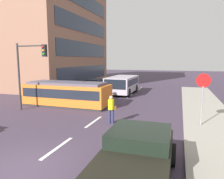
{
  "coord_description": "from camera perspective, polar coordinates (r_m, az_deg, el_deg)",
  "views": [
    {
      "loc": [
        4.87,
        -5.45,
        3.77
      ],
      "look_at": [
        0.33,
        8.6,
        1.66
      ],
      "focal_mm": 33.6,
      "sensor_mm": 36.0,
      "label": 1
    }
  ],
  "objects": [
    {
      "name": "ground_plane",
      "position": [
        16.63,
        0.4,
        -4.96
      ],
      "size": [
        120.0,
        120.0,
        0.0
      ],
      "primitive_type": "plane",
      "color": "#403446"
    },
    {
      "name": "sidewalk_curb_right",
      "position": [
        12.18,
        26.55,
        -10.42
      ],
      "size": [
        3.2,
        36.0,
        0.14
      ],
      "primitive_type": "cube",
      "color": "#A29D8F",
      "rests_on": "ground"
    },
    {
      "name": "lane_stripe_1",
      "position": [
        9.66,
        -14.57,
        -15.07
      ],
      "size": [
        0.16,
        2.4,
        0.01
      ],
      "primitive_type": "cube",
      "color": "silver",
      "rests_on": "ground"
    },
    {
      "name": "lane_stripe_2",
      "position": [
        13.0,
        -4.98,
        -8.73
      ],
      "size": [
        0.16,
        2.4,
        0.01
      ],
      "primitive_type": "cube",
      "color": "silver",
      "rests_on": "ground"
    },
    {
      "name": "lane_stripe_3",
      "position": [
        21.98,
        4.84,
        -1.75
      ],
      "size": [
        0.16,
        2.4,
        0.01
      ],
      "primitive_type": "cube",
      "color": "silver",
      "rests_on": "ground"
    },
    {
      "name": "lane_stripe_4",
      "position": [
        27.79,
        7.65,
        0.28
      ],
      "size": [
        0.16,
        2.4,
        0.01
      ],
      "primitive_type": "cube",
      "color": "silver",
      "rests_on": "ground"
    },
    {
      "name": "corner_building",
      "position": [
        33.69,
        -18.98,
        17.68
      ],
      "size": [
        14.36,
        17.31,
        19.2
      ],
      "color": "#91644E",
      "rests_on": "ground"
    },
    {
      "name": "streetcar_tram",
      "position": [
        17.68,
        -12.11,
        -1.01
      ],
      "size": [
        7.07,
        2.62,
        1.96
      ],
      "color": "orange",
      "rests_on": "ground"
    },
    {
      "name": "city_bus",
      "position": [
        23.1,
        2.81,
        1.48
      ],
      "size": [
        2.62,
        5.45,
        1.92
      ],
      "color": "#B2A5B3",
      "rests_on": "ground"
    },
    {
      "name": "pedestrian_crossing",
      "position": [
        12.42,
        -0.22,
        -5.01
      ],
      "size": [
        0.5,
        0.36,
        1.67
      ],
      "color": "navy",
      "rests_on": "ground"
    },
    {
      "name": "pickup_truck_parked",
      "position": [
        6.73,
        6.67,
        -18.09
      ],
      "size": [
        2.3,
        5.01,
        1.55
      ],
      "color": "black",
      "rests_on": "ground"
    },
    {
      "name": "parked_sedan_mid",
      "position": [
        22.07,
        -11.21,
        -0.21
      ],
      "size": [
        2.0,
        4.27,
        1.19
      ],
      "color": "navy",
      "rests_on": "ground"
    },
    {
      "name": "parked_sedan_far",
      "position": [
        27.85,
        -4.42,
        1.63
      ],
      "size": [
        2.11,
        4.33,
        1.19
      ],
      "color": "#3F4E2F",
      "rests_on": "ground"
    },
    {
      "name": "stop_sign",
      "position": [
        12.5,
        23.51,
        0.22
      ],
      "size": [
        0.76,
        0.07,
        2.88
      ],
      "color": "gray",
      "rests_on": "sidewalk_curb_right"
    },
    {
      "name": "traffic_light_mast",
      "position": [
        16.37,
        -21.58,
        6.46
      ],
      "size": [
        2.53,
        0.33,
        4.94
      ],
      "color": "#333333",
      "rests_on": "ground"
    }
  ]
}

